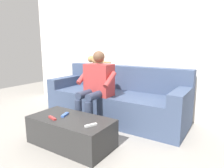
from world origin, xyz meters
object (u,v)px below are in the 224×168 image
(person_solo_seated, at_px, (96,84))
(cat_on_backrest, at_px, (96,60))
(couch, at_px, (116,100))
(coffee_table, at_px, (71,131))
(remote_blue, at_px, (65,115))
(remote_red, at_px, (52,118))
(remote_white, at_px, (91,125))

(person_solo_seated, relative_size, cat_on_backrest, 2.23)
(couch, xyz_separation_m, coffee_table, (0.00, 1.09, -0.13))
(remote_blue, distance_m, remote_red, 0.17)
(coffee_table, height_order, person_solo_seated, person_solo_seated)
(remote_red, bearing_deg, coffee_table, -125.58)
(coffee_table, relative_size, remote_white, 7.45)
(person_solo_seated, height_order, remote_red, person_solo_seated)
(remote_blue, relative_size, remote_red, 0.96)
(couch, distance_m, remote_red, 1.24)
(person_solo_seated, bearing_deg, coffee_table, 99.24)
(couch, relative_size, remote_white, 16.51)
(remote_blue, bearing_deg, cat_on_backrest, -177.06)
(person_solo_seated, xyz_separation_m, remote_red, (0.05, 0.82, -0.29))
(couch, bearing_deg, remote_white, 107.32)
(couch, distance_m, remote_blue, 1.07)
(cat_on_backrest, bearing_deg, remote_blue, 110.39)
(cat_on_backrest, xyz_separation_m, remote_red, (-0.46, 1.51, -0.59))
(remote_white, distance_m, remote_blue, 0.49)
(person_solo_seated, bearing_deg, remote_white, 122.25)
(couch, height_order, person_solo_seated, person_solo_seated)
(person_solo_seated, height_order, remote_blue, person_solo_seated)
(cat_on_backrest, xyz_separation_m, remote_white, (-0.98, 1.43, -0.59))
(remote_white, height_order, remote_red, remote_red)
(remote_red, bearing_deg, remote_blue, -90.96)
(couch, bearing_deg, person_solo_seated, 74.73)
(coffee_table, relative_size, person_solo_seated, 0.92)
(remote_white, relative_size, remote_red, 0.95)
(remote_blue, bearing_deg, couch, 156.17)
(couch, relative_size, remote_red, 15.69)
(couch, height_order, remote_red, couch)
(person_solo_seated, xyz_separation_m, remote_blue, (0.01, 0.66, -0.29))
(coffee_table, height_order, remote_white, remote_white)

